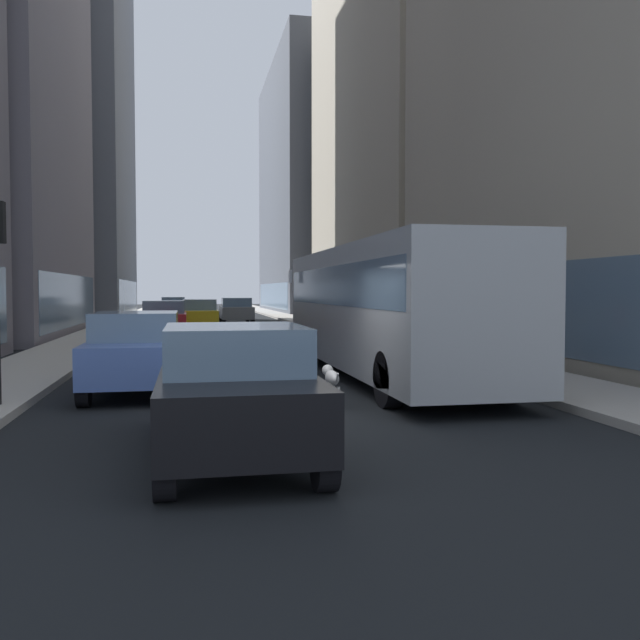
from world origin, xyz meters
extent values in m
plane|color=black|center=(0.00, 35.00, 0.00)|extent=(120.00, 120.00, 0.00)
cube|color=#ADA89E|center=(-5.70, 35.00, 0.07)|extent=(2.40, 110.00, 0.15)
cube|color=#9E9991|center=(5.70, 35.00, 0.07)|extent=(2.40, 110.00, 0.15)
cube|color=slate|center=(-7.09, 21.50, 1.60)|extent=(0.08, 13.93, 2.40)
cube|color=slate|center=(-11.90, 39.30, 18.22)|extent=(11.77, 15.84, 36.45)
cube|color=slate|center=(-6.03, 39.30, 1.60)|extent=(0.08, 14.26, 2.40)
cube|color=slate|center=(7.42, 6.24, 1.60)|extent=(0.08, 18.44, 2.40)
cube|color=#B2A893|center=(11.90, 29.83, 16.11)|extent=(8.07, 22.22, 32.22)
cube|color=slate|center=(7.89, 29.83, 1.60)|extent=(0.08, 19.99, 2.40)
cube|color=#4C515B|center=(11.90, 54.91, 12.16)|extent=(10.93, 23.77, 24.32)
cube|color=slate|center=(6.46, 54.91, 1.60)|extent=(0.08, 21.40, 2.40)
cube|color=#999EA3|center=(2.80, 4.26, 1.67)|extent=(2.55, 11.50, 2.75)
cube|color=slate|center=(2.80, 4.26, 2.17)|extent=(2.57, 11.04, 0.90)
cube|color=black|center=(2.80, 9.96, 0.55)|extent=(2.55, 0.16, 0.44)
cylinder|color=black|center=(1.67, 7.81, 0.50)|extent=(0.30, 1.00, 1.00)
cylinder|color=black|center=(3.92, 7.81, 0.50)|extent=(0.30, 1.00, 1.00)
cylinder|color=black|center=(1.67, 0.11, 0.50)|extent=(0.30, 1.00, 1.00)
cylinder|color=black|center=(3.92, 0.11, 0.50)|extent=(0.30, 1.00, 1.00)
cube|color=silver|center=(1.34, 9.41, 2.50)|extent=(0.08, 0.24, 0.40)
cube|color=yellow|center=(-1.20, 24.04, 0.70)|extent=(1.82, 4.53, 0.75)
cube|color=slate|center=(-1.20, 23.82, 1.35)|extent=(1.68, 2.04, 0.55)
cylinder|color=black|center=(-2.00, 25.89, 0.32)|extent=(0.22, 0.64, 0.64)
cylinder|color=black|center=(-0.40, 25.89, 0.32)|extent=(0.22, 0.64, 0.64)
cylinder|color=black|center=(-2.00, 22.19, 0.32)|extent=(0.22, 0.64, 0.64)
cylinder|color=black|center=(-0.40, 22.19, 0.32)|extent=(0.22, 0.64, 0.64)
cube|color=black|center=(-1.20, -2.61, 0.70)|extent=(1.81, 4.48, 0.75)
cube|color=slate|center=(-1.20, -2.84, 1.35)|extent=(1.66, 2.02, 0.55)
cylinder|color=black|center=(-1.99, -0.79, 0.32)|extent=(0.22, 0.64, 0.64)
cylinder|color=black|center=(-0.41, -0.79, 0.32)|extent=(0.22, 0.64, 0.64)
cylinder|color=black|center=(-1.99, -4.44, 0.32)|extent=(0.22, 0.64, 0.64)
cylinder|color=black|center=(-0.41, -4.44, 0.32)|extent=(0.22, 0.64, 0.64)
cube|color=#B7BABF|center=(-2.80, 37.79, 0.70)|extent=(1.71, 4.22, 0.75)
cube|color=slate|center=(-2.80, 37.58, 1.35)|extent=(1.58, 1.90, 0.55)
cylinder|color=black|center=(-3.55, 39.48, 0.32)|extent=(0.22, 0.64, 0.64)
cylinder|color=black|center=(-2.05, 39.48, 0.32)|extent=(0.22, 0.64, 0.64)
cylinder|color=black|center=(-3.55, 36.09, 0.32)|extent=(0.22, 0.64, 0.64)
cylinder|color=black|center=(-2.05, 36.09, 0.32)|extent=(0.22, 0.64, 0.64)
cube|color=#4C6BB7|center=(-2.80, 3.12, 0.70)|extent=(1.77, 4.71, 0.75)
cube|color=slate|center=(-2.80, 2.89, 1.35)|extent=(1.63, 2.12, 0.55)
cylinder|color=black|center=(-3.58, 5.06, 0.32)|extent=(0.22, 0.64, 0.64)
cylinder|color=black|center=(-2.02, 5.06, 0.32)|extent=(0.22, 0.64, 0.64)
cylinder|color=black|center=(-3.58, 1.18, 0.32)|extent=(0.22, 0.64, 0.64)
cylinder|color=black|center=(-2.02, 1.18, 0.32)|extent=(0.22, 0.64, 0.64)
cube|color=slate|center=(1.20, 31.17, 0.70)|extent=(1.94, 4.38, 0.75)
cube|color=slate|center=(1.20, 30.95, 1.35)|extent=(1.78, 1.97, 0.55)
cylinder|color=black|center=(0.34, 32.95, 0.32)|extent=(0.22, 0.64, 0.64)
cylinder|color=black|center=(2.06, 32.95, 0.32)|extent=(0.22, 0.64, 0.64)
cylinder|color=black|center=(0.34, 29.40, 0.32)|extent=(0.22, 0.64, 0.64)
cylinder|color=black|center=(2.06, 29.40, 0.32)|extent=(0.22, 0.64, 0.64)
cube|color=red|center=(-2.80, 19.16, 0.70)|extent=(1.90, 3.95, 0.75)
cube|color=slate|center=(-2.80, 18.96, 1.35)|extent=(1.75, 1.78, 0.55)
cylinder|color=black|center=(-3.64, 20.72, 0.32)|extent=(0.22, 0.64, 0.64)
cylinder|color=black|center=(-1.96, 20.72, 0.32)|extent=(0.22, 0.64, 0.64)
cylinder|color=black|center=(-3.64, 17.60, 0.32)|extent=(0.22, 0.64, 0.64)
cylinder|color=black|center=(-1.96, 17.60, 0.32)|extent=(0.22, 0.64, 0.64)
ellipsoid|color=white|center=(0.69, 0.28, 0.53)|extent=(0.22, 0.60, 0.26)
sphere|color=white|center=(0.69, 0.66, 0.62)|extent=(0.20, 0.20, 0.20)
sphere|color=black|center=(0.63, 0.68, 0.64)|extent=(0.07, 0.07, 0.07)
sphere|color=black|center=(0.75, 0.68, 0.64)|extent=(0.07, 0.07, 0.07)
cylinder|color=white|center=(0.69, -0.12, 0.58)|extent=(0.03, 0.16, 0.19)
cylinder|color=white|center=(0.62, 0.49, 0.20)|extent=(0.06, 0.06, 0.40)
cylinder|color=white|center=(0.76, 0.49, 0.20)|extent=(0.06, 0.06, 0.40)
cylinder|color=white|center=(0.62, 0.07, 0.20)|extent=(0.06, 0.06, 0.40)
cylinder|color=white|center=(0.76, 0.07, 0.20)|extent=(0.06, 0.06, 0.40)
sphere|color=black|center=(0.74, 0.38, 0.57)|extent=(0.04, 0.04, 0.04)
sphere|color=black|center=(0.63, 0.20, 0.55)|extent=(0.04, 0.04, 0.04)
sphere|color=black|center=(0.71, 0.10, 0.59)|extent=(0.04, 0.04, 0.04)
cylinder|color=#1E1E2D|center=(5.29, 4.80, 0.57)|extent=(0.28, 0.28, 0.85)
cylinder|color=maroon|center=(5.29, 4.80, 1.31)|extent=(0.34, 0.34, 0.62)
sphere|color=tan|center=(5.29, 4.80, 1.73)|extent=(0.22, 0.22, 0.22)
cube|color=#59331E|center=(5.51, 4.80, 1.05)|extent=(0.12, 0.24, 0.20)
camera|label=1|loc=(-1.76, -11.02, 2.04)|focal=37.40mm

